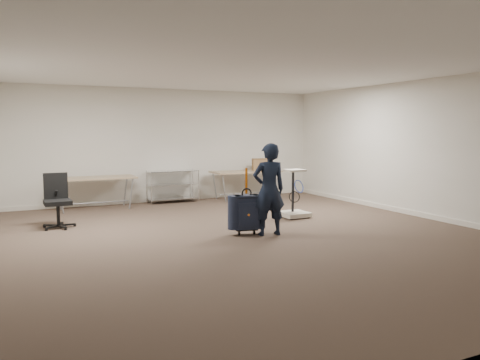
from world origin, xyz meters
TOP-DOWN VIEW (x-y plane):
  - ground at (0.00, 0.00)m, footprint 9.00×9.00m
  - room_shell at (0.00, 1.38)m, footprint 8.00×9.00m
  - folding_table_left at (-1.90, 3.95)m, footprint 1.80×0.75m
  - folding_table_right at (1.90, 3.95)m, footprint 1.80×0.75m
  - wire_shelf at (0.00, 4.20)m, footprint 1.22×0.47m
  - person at (0.36, -0.03)m, footprint 0.62×0.45m
  - suitcase at (0.03, 0.14)m, footprint 0.46×0.32m
  - office_chair at (-2.82, 2.18)m, footprint 0.60×0.60m
  - equipment_cart at (1.64, 1.19)m, footprint 0.54×0.54m
  - cardboard_box at (2.34, 3.99)m, footprint 0.49×0.42m

SIDE VIEW (x-z plane):
  - ground at x=0.00m, z-range 0.00..0.00m
  - room_shell at x=0.00m, z-range -4.45..4.55m
  - equipment_cart at x=1.64m, z-range -0.23..0.75m
  - office_chair at x=-2.82m, z-range -0.20..0.80m
  - suitcase at x=0.03m, z-range -0.18..0.96m
  - wire_shelf at x=0.00m, z-range 0.04..0.84m
  - folding_table_left at x=-1.90m, z-range 0.31..1.04m
  - folding_table_right at x=1.90m, z-range 0.31..1.04m
  - person at x=0.36m, z-range 0.00..1.56m
  - cardboard_box at x=2.34m, z-range 0.73..1.04m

